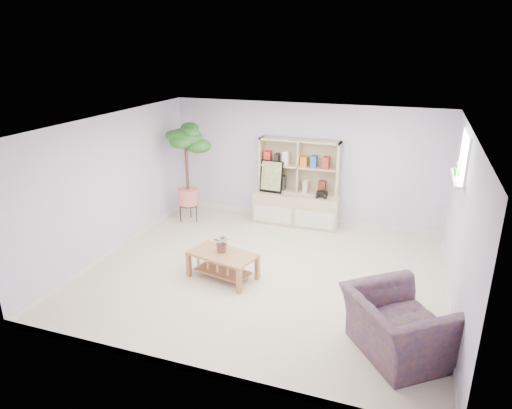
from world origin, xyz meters
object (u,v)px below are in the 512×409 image
(storage_unit, at_px, (297,183))
(coffee_table, at_px, (223,266))
(armchair, at_px, (398,322))
(floor_tree, at_px, (187,174))

(storage_unit, height_order, coffee_table, storage_unit)
(coffee_table, xyz_separation_m, armchair, (2.67, -1.01, 0.22))
(storage_unit, bearing_deg, armchair, -59.09)
(storage_unit, relative_size, floor_tree, 0.85)
(coffee_table, relative_size, floor_tree, 0.51)
(storage_unit, relative_size, armchair, 1.48)
(floor_tree, relative_size, armchair, 1.73)
(coffee_table, bearing_deg, armchair, -7.82)
(armchair, bearing_deg, floor_tree, 17.33)
(storage_unit, xyz_separation_m, armchair, (2.16, -3.61, -0.43))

